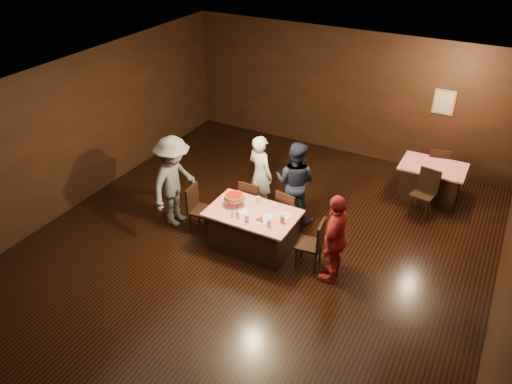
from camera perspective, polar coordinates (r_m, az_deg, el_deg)
room at (r=7.76m, az=-1.56°, el=4.33°), size 10.00×10.04×3.02m
main_table at (r=9.04m, az=-0.37°, el=-4.35°), size 1.60×1.00×0.77m
back_table at (r=11.11m, az=19.29°, el=1.11°), size 1.30×0.90×0.77m
chair_far_left at (r=9.70m, az=-0.32°, el=-0.98°), size 0.42×0.42×0.95m
chair_far_right at (r=9.40m, az=3.97°, el=-2.22°), size 0.49×0.49×0.95m
chair_end_left at (r=9.48m, az=-6.22°, el=-2.03°), size 0.45×0.45×0.95m
chair_end_right at (r=8.62m, az=6.09°, el=-5.88°), size 0.47×0.47×0.95m
chair_back_near at (r=10.46m, az=18.61°, el=-0.16°), size 0.49×0.49×0.95m
chair_back_far at (r=11.60m, az=19.96°, el=2.81°), size 0.50×0.50×0.95m
diner_white_jacket at (r=9.86m, az=0.50°, el=2.02°), size 0.70×0.58×1.66m
diner_navy_hoodie at (r=9.61m, az=4.51°, el=1.13°), size 0.84×0.67×1.68m
diner_grey_knit at (r=9.56m, az=-9.34°, el=1.17°), size 0.71×1.20×1.84m
diner_red_shirt at (r=8.22m, az=9.03°, el=-5.28°), size 0.42×0.96×1.63m
pizza_stand at (r=8.93m, az=-2.48°, el=-0.52°), size 0.38×0.38×0.22m
plate_with_slice at (r=8.58m, az=0.51°, el=-3.21°), size 0.25×0.25×0.06m
plate_empty at (r=8.73m, az=3.27°, el=-2.75°), size 0.25×0.25×0.01m
glass_front_left at (r=8.55m, az=-1.05°, el=-3.01°), size 0.08×0.08×0.14m
glass_front_right at (r=8.43m, az=1.49°, el=-3.57°), size 0.08×0.08×0.14m
glass_amber at (r=8.52m, az=3.01°, el=-3.16°), size 0.08×0.08×0.14m
glass_back at (r=9.03m, az=0.26°, el=-0.94°), size 0.08×0.08×0.14m
condiments at (r=8.67m, az=-2.32°, el=-2.66°), size 0.17×0.10×0.09m
napkin_center at (r=8.71m, az=1.36°, el=-2.83°), size 0.19×0.19×0.01m
napkin_left at (r=8.85m, az=-1.39°, el=-2.21°), size 0.21×0.21×0.01m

